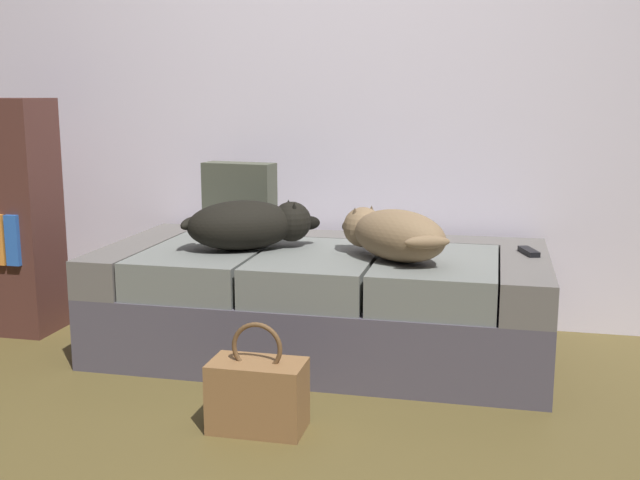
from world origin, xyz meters
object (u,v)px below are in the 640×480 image
object	(u,v)px
dog_dark	(250,224)
tv_remote	(529,252)
couch	(323,301)
handbag	(258,394)
dog_tan	(392,234)
throw_pillow	(240,199)

from	to	relation	value
dog_dark	tv_remote	distance (m)	1.18
couch	tv_remote	distance (m)	0.90
dog_dark	handbag	xyz separation A→B (m)	(0.27, -0.77, -0.44)
tv_remote	dog_dark	bearing A→B (deg)	169.47
couch	handbag	bearing A→B (deg)	-92.50
couch	dog_dark	world-z (taller)	dog_dark
dog_dark	dog_tan	xyz separation A→B (m)	(0.62, -0.07, -0.00)
couch	throw_pillow	bearing A→B (deg)	150.01
couch	dog_tan	distance (m)	0.48
dog_dark	tv_remote	world-z (taller)	dog_dark
tv_remote	handbag	distance (m)	1.34
couch	dog_dark	distance (m)	0.46
dog_dark	dog_tan	size ratio (longest dim) A/B	1.09
couch	dog_tan	world-z (taller)	dog_tan
couch	handbag	xyz separation A→B (m)	(-0.04, -0.84, -0.10)
dog_tan	handbag	bearing A→B (deg)	-116.95
handbag	dog_dark	bearing A→B (deg)	109.20
couch	throw_pillow	xyz separation A→B (m)	(-0.46, 0.27, 0.40)
dog_dark	dog_tan	distance (m)	0.63
dog_dark	dog_tan	bearing A→B (deg)	-6.42
dog_tan	throw_pillow	bearing A→B (deg)	152.67
couch	dog_tan	bearing A→B (deg)	-23.21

